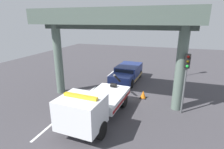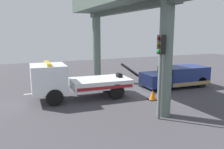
# 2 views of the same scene
# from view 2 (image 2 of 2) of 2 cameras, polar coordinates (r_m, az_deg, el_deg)

# --- Properties ---
(ground_plane) EXTENTS (60.00, 40.00, 0.10)m
(ground_plane) POSITION_cam_2_polar(r_m,az_deg,el_deg) (16.81, 5.28, -4.42)
(ground_plane) COLOR #423F44
(lane_stripe_west) EXTENTS (2.60, 0.16, 0.01)m
(lane_stripe_west) POSITION_cam_2_polar(r_m,az_deg,el_deg) (22.17, 15.65, -1.01)
(lane_stripe_west) COLOR silver
(lane_stripe_west) RESTS_ON ground
(lane_stripe_mid) EXTENTS (2.60, 0.16, 0.01)m
(lane_stripe_mid) POSITION_cam_2_polar(r_m,az_deg,el_deg) (18.92, 1.57, -2.54)
(lane_stripe_mid) COLOR silver
(lane_stripe_mid) RESTS_ON ground
(lane_stripe_east) EXTENTS (2.60, 0.16, 0.01)m
(lane_stripe_east) POSITION_cam_2_polar(r_m,az_deg,el_deg) (17.23, -16.72, -4.28)
(lane_stripe_east) COLOR silver
(lane_stripe_east) RESTS_ON ground
(tow_truck_white) EXTENTS (7.31, 2.74, 2.46)m
(tow_truck_white) POSITION_cam_2_polar(r_m,az_deg,el_deg) (14.90, -10.07, -1.53)
(tow_truck_white) COLOR white
(tow_truck_white) RESTS_ON ground
(towed_van_green) EXTENTS (5.32, 2.48, 1.58)m
(towed_van_green) POSITION_cam_2_polar(r_m,az_deg,el_deg) (18.88, 15.86, -0.56)
(towed_van_green) COLOR navy
(towed_van_green) RESTS_ON ground
(overpass_structure) EXTENTS (3.60, 11.67, 6.93)m
(overpass_structure) POSITION_cam_2_polar(r_m,az_deg,el_deg) (15.90, 2.49, 16.74)
(overpass_structure) COLOR #596B60
(overpass_structure) RESTS_ON ground
(traffic_light_far) EXTENTS (0.39, 0.32, 4.12)m
(traffic_light_far) POSITION_cam_2_polar(r_m,az_deg,el_deg) (11.16, 11.92, 3.86)
(traffic_light_far) COLOR #515456
(traffic_light_far) RESTS_ON ground
(traffic_cone_orange) EXTENTS (0.53, 0.53, 0.63)m
(traffic_cone_orange) POSITION_cam_2_polar(r_m,az_deg,el_deg) (14.90, 10.01, -5.10)
(traffic_cone_orange) COLOR orange
(traffic_cone_orange) RESTS_ON ground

